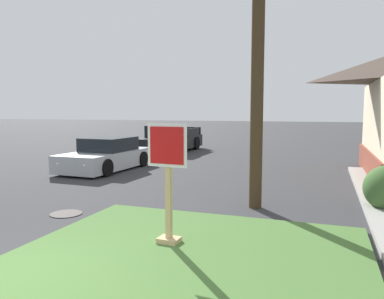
# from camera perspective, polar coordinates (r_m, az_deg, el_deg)

# --- Properties ---
(grass_corner_patch) EXTENTS (5.40, 5.89, 0.08)m
(grass_corner_patch) POSITION_cam_1_polar(r_m,az_deg,el_deg) (5.51, -2.81, -18.12)
(grass_corner_patch) COLOR #477033
(grass_corner_patch) RESTS_ON ground
(stop_sign) EXTENTS (0.71, 0.31, 2.00)m
(stop_sign) POSITION_cam_1_polar(r_m,az_deg,el_deg) (6.26, -3.62, -5.60)
(stop_sign) COLOR tan
(stop_sign) RESTS_ON grass_corner_patch
(manhole_cover) EXTENTS (0.70, 0.70, 0.02)m
(manhole_cover) POSITION_cam_1_polar(r_m,az_deg,el_deg) (8.92, -18.49, -9.20)
(manhole_cover) COLOR black
(manhole_cover) RESTS_ON ground
(parked_sedan_silver) EXTENTS (2.07, 4.24, 1.25)m
(parked_sedan_silver) POSITION_cam_1_polar(r_m,az_deg,el_deg) (15.01, -12.77, -0.93)
(parked_sedan_silver) COLOR #ADB2B7
(parked_sedan_silver) RESTS_ON ground
(pickup_truck_black) EXTENTS (2.26, 5.16, 1.48)m
(pickup_truck_black) POSITION_cam_1_polar(r_m,az_deg,el_deg) (21.17, -3.39, 1.35)
(pickup_truck_black) COLOR black
(pickup_truck_black) RESTS_ON ground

